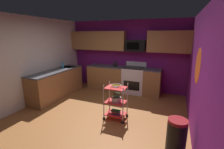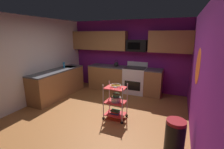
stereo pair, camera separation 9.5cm
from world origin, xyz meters
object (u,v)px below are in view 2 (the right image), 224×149
(mixing_bowl_large, at_px, (116,99))
(mixing_bowl_small, at_px, (116,95))
(kettle, at_px, (116,64))
(fruit_bowl, at_px, (115,86))
(microwave, at_px, (137,46))
(oven_range, at_px, (135,80))
(trash_can, at_px, (175,138))
(rolling_cart, at_px, (115,102))
(book_stack, at_px, (115,112))
(dish_soap_bottle, at_px, (64,65))

(mixing_bowl_large, height_order, mixing_bowl_small, mixing_bowl_small)
(kettle, bearing_deg, fruit_bowl, -68.63)
(microwave, height_order, kettle, microwave)
(oven_range, xyz_separation_m, trash_can, (1.48, -2.75, -0.15))
(oven_range, distance_m, mixing_bowl_large, 2.02)
(microwave, relative_size, trash_can, 1.06)
(fruit_bowl, bearing_deg, microwave, 91.60)
(rolling_cart, xyz_separation_m, mixing_bowl_large, (0.02, -0.00, 0.07))
(oven_range, relative_size, trash_can, 1.67)
(rolling_cart, bearing_deg, oven_range, 91.67)
(trash_can, bearing_deg, microwave, 117.39)
(fruit_bowl, relative_size, book_stack, 1.22)
(microwave, xyz_separation_m, kettle, (-0.73, -0.11, -0.70))
(microwave, distance_m, book_stack, 2.61)
(book_stack, distance_m, dish_soap_bottle, 2.75)
(book_stack, relative_size, dish_soap_bottle, 1.12)
(microwave, distance_m, trash_can, 3.50)
(fruit_bowl, bearing_deg, trash_can, -27.32)
(fruit_bowl, bearing_deg, dish_soap_bottle, 156.96)
(mixing_bowl_small, bearing_deg, oven_range, 92.03)
(book_stack, bearing_deg, kettle, 111.37)
(microwave, xyz_separation_m, trash_can, (1.48, -2.86, -1.37))
(rolling_cart, distance_m, fruit_bowl, 0.42)
(mixing_bowl_large, bearing_deg, book_stack, 180.00)
(oven_range, height_order, trash_can, oven_range)
(mixing_bowl_large, relative_size, mixing_bowl_small, 1.38)
(oven_range, bearing_deg, dish_soap_bottle, -157.00)
(mixing_bowl_small, bearing_deg, fruit_bowl, -109.53)
(rolling_cart, relative_size, fruit_bowl, 3.36)
(rolling_cart, xyz_separation_m, fruit_bowl, (-0.00, -0.00, 0.42))
(microwave, distance_m, mixing_bowl_large, 2.43)
(oven_range, relative_size, fruit_bowl, 4.04)
(dish_soap_bottle, bearing_deg, trash_can, -24.67)
(book_stack, bearing_deg, trash_can, -27.32)
(oven_range, relative_size, rolling_cart, 1.20)
(mixing_bowl_small, height_order, trash_can, trash_can)
(fruit_bowl, height_order, book_stack, fruit_bowl)
(dish_soap_bottle, bearing_deg, mixing_bowl_large, -22.91)
(oven_range, height_order, book_stack, oven_range)
(fruit_bowl, bearing_deg, mixing_bowl_large, 0.00)
(fruit_bowl, distance_m, dish_soap_bottle, 2.62)
(oven_range, relative_size, mixing_bowl_large, 4.37)
(dish_soap_bottle, distance_m, trash_can, 4.27)
(kettle, bearing_deg, oven_range, 0.30)
(fruit_bowl, relative_size, mixing_bowl_large, 1.08)
(oven_range, height_order, kettle, kettle)
(kettle, height_order, trash_can, kettle)
(kettle, bearing_deg, trash_can, -51.20)
(rolling_cart, relative_size, mixing_bowl_small, 5.03)
(trash_can, bearing_deg, mixing_bowl_large, 152.42)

